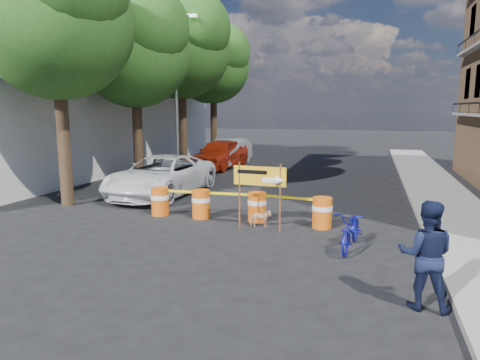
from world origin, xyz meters
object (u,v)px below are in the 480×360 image
Objects in this scene: barrel_far_right at (322,212)px; pedestrian at (426,255)px; bicycle at (352,212)px; barrel_far_left at (160,201)px; sedan_silver at (229,152)px; dog at (260,218)px; barrel_mid_right at (257,206)px; detour_sign at (267,181)px; suv_white at (162,176)px; barrel_mid_left at (201,203)px; sedan_red at (220,154)px.

barrel_far_right is 5.12m from pedestrian.
bicycle is (0.90, -1.70, 0.47)m from barrel_far_right.
barrel_far_left is 0.18× the size of sedan_silver.
barrel_far_left is 3.52m from dog.
dog is at bearing -67.21° from barrel_mid_right.
pedestrian is at bearing -42.83° from detour_sign.
barrel_far_left is 6.36m from bicycle.
suv_white is at bearing 156.15° from bicycle.
barrel_far_left is at bearing -81.64° from sedan_silver.
bicycle is (2.89, -1.89, 0.47)m from barrel_mid_right.
pedestrian reaches higher than dog.
pedestrian is at bearing -37.27° from suv_white.
bicycle is 8.88m from suv_white.
barrel_mid_right is at bearing -27.77° from suv_white.
barrel_mid_left is 5.01m from bicycle.
barrel_mid_right is 2.00m from barrel_far_right.
barrel_mid_right is 11.93m from sedan_red.
barrel_mid_right and barrel_far_right have the same top height.
sedan_silver is at bearing 98.41° from barrel_far_left.
bicycle is at bearing -15.66° from barrel_far_left.
detour_sign is at bearing -40.89° from pedestrian.
sedan_silver is at bearing 94.60° from sedan_red.
barrel_far_right is 0.18× the size of sedan_silver.
sedan_silver is at bearing 119.34° from barrel_far_right.
bicycle reaches higher than barrel_far_left.
barrel_mid_right is 5.44m from suv_white.
sedan_red is at bearing -54.60° from pedestrian.
dog is at bearing 128.81° from detour_sign.
pedestrian is 1.01× the size of bicycle.
bicycle is at bearing -33.10° from barrel_mid_right.
barrel_mid_left is at bearing -42.45° from suv_white.
sedan_red reaches higher than sedan_silver.
barrel_mid_left is at bearing 65.92° from dog.
barrel_far_right is at bearing -0.55° from barrel_mid_left.
sedan_silver reaches higher than suv_white.
suv_white reaches higher than dog.
detour_sign reaches higher than sedan_red.
barrel_far_right is 1.93m from detour_sign.
pedestrian reaches higher than barrel_mid_right.
sedan_silver is (-0.40, 9.60, 0.02)m from suv_white.
bicycle is (6.10, -1.71, 0.47)m from barrel_far_left.
barrel_mid_right is at bearing -43.79° from pedestrian.
detour_sign is at bearing -12.36° from barrel_far_left.
suv_white is at bearing 149.28° from barrel_mid_right.
barrel_mid_right is (3.21, 0.17, 0.00)m from barrel_far_left.
barrel_far_right is 13.06m from sedan_red.
barrel_far_left is 1.42m from barrel_mid_left.
barrel_far_left is 3.22m from barrel_mid_right.
barrel_mid_left is 0.16× the size of suv_white.
bicycle is 0.38× the size of sedan_red.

